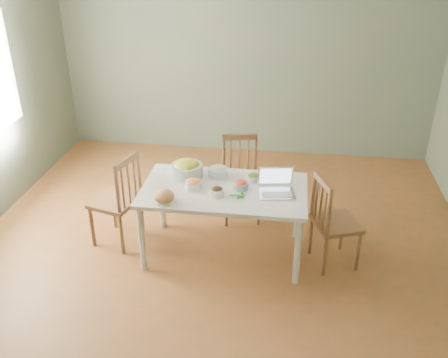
# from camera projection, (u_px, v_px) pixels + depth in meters

# --- Properties ---
(floor) EXTENTS (5.00, 5.00, 0.00)m
(floor) POSITION_uv_depth(u_px,v_px,m) (219.00, 252.00, 4.87)
(floor) COLOR brown
(floor) RESTS_ON ground
(wall_back) EXTENTS (5.00, 0.00, 2.70)m
(wall_back) POSITION_uv_depth(u_px,v_px,m) (247.00, 56.00, 6.44)
(wall_back) COLOR slate
(wall_back) RESTS_ON ground
(wall_front) EXTENTS (5.00, 0.00, 2.70)m
(wall_front) POSITION_uv_depth(u_px,v_px,m) (129.00, 340.00, 2.05)
(wall_front) COLOR slate
(wall_front) RESTS_ON ground
(dining_table) EXTENTS (1.53, 0.86, 0.72)m
(dining_table) POSITION_uv_depth(u_px,v_px,m) (224.00, 221.00, 4.70)
(dining_table) COLOR white
(dining_table) RESTS_ON floor
(chair_far) EXTENTS (0.48, 0.47, 0.91)m
(chair_far) POSITION_uv_depth(u_px,v_px,m) (241.00, 180.00, 5.24)
(chair_far) COLOR brown
(chair_far) RESTS_ON floor
(chair_left) EXTENTS (0.51, 0.52, 0.97)m
(chair_left) POSITION_uv_depth(u_px,v_px,m) (115.00, 199.00, 4.83)
(chair_left) COLOR brown
(chair_left) RESTS_ON floor
(chair_right) EXTENTS (0.50, 0.51, 0.91)m
(chair_right) POSITION_uv_depth(u_px,v_px,m) (336.00, 221.00, 4.52)
(chair_right) COLOR brown
(chair_right) RESTS_ON floor
(bread_boule) EXTENTS (0.20, 0.20, 0.12)m
(bread_boule) POSITION_uv_depth(u_px,v_px,m) (164.00, 196.00, 4.29)
(bread_boule) COLOR tan
(bread_boule) RESTS_ON dining_table
(butter_stick) EXTENTS (0.11, 0.07, 0.03)m
(butter_stick) POSITION_uv_depth(u_px,v_px,m) (164.00, 203.00, 4.27)
(butter_stick) COLOR beige
(butter_stick) RESTS_ON dining_table
(bowl_squash) EXTENTS (0.35, 0.35, 0.17)m
(bowl_squash) POSITION_uv_depth(u_px,v_px,m) (187.00, 169.00, 4.71)
(bowl_squash) COLOR yellow
(bowl_squash) RESTS_ON dining_table
(bowl_carrot) EXTENTS (0.18, 0.18, 0.09)m
(bowl_carrot) POSITION_uv_depth(u_px,v_px,m) (193.00, 184.00, 4.52)
(bowl_carrot) COLOR orange
(bowl_carrot) RESTS_ON dining_table
(bowl_onion) EXTENTS (0.20, 0.20, 0.10)m
(bowl_onion) POSITION_uv_depth(u_px,v_px,m) (218.00, 171.00, 4.74)
(bowl_onion) COLOR silver
(bowl_onion) RESTS_ON dining_table
(bowl_mushroom) EXTENTS (0.16, 0.16, 0.09)m
(bowl_mushroom) POSITION_uv_depth(u_px,v_px,m) (217.00, 192.00, 4.40)
(bowl_mushroom) COLOR black
(bowl_mushroom) RESTS_ON dining_table
(bowl_redpep) EXTENTS (0.16, 0.16, 0.08)m
(bowl_redpep) POSITION_uv_depth(u_px,v_px,m) (241.00, 185.00, 4.51)
(bowl_redpep) COLOR red
(bowl_redpep) RESTS_ON dining_table
(bowl_broccoli) EXTENTS (0.17, 0.17, 0.08)m
(bowl_broccoli) POSITION_uv_depth(u_px,v_px,m) (253.00, 177.00, 4.65)
(bowl_broccoli) COLOR #2D5723
(bowl_broccoli) RESTS_ON dining_table
(flatbread) EXTENTS (0.25, 0.25, 0.02)m
(flatbread) POSITION_uv_depth(u_px,v_px,m) (262.00, 174.00, 4.77)
(flatbread) COLOR #D5B589
(flatbread) RESTS_ON dining_table
(basil_bunch) EXTENTS (0.17, 0.17, 0.02)m
(basil_bunch) POSITION_uv_depth(u_px,v_px,m) (237.00, 195.00, 4.41)
(basil_bunch) COLOR #106D17
(basil_bunch) RESTS_ON dining_table
(laptop) EXTENTS (0.36, 0.33, 0.22)m
(laptop) POSITION_uv_depth(u_px,v_px,m) (277.00, 184.00, 4.39)
(laptop) COLOR silver
(laptop) RESTS_ON dining_table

